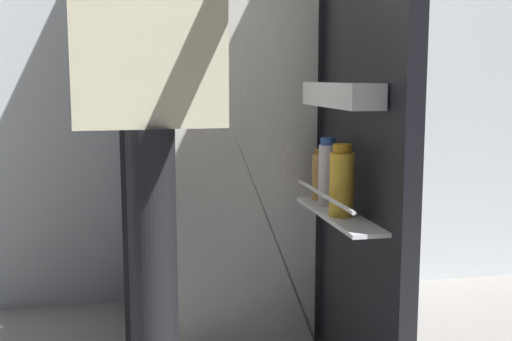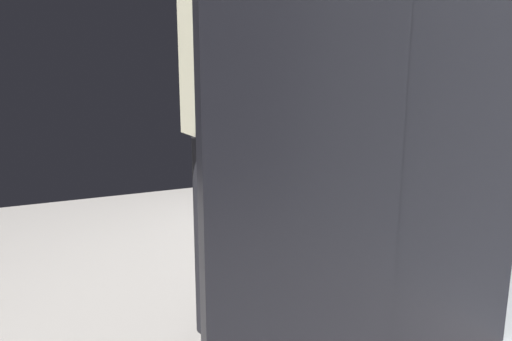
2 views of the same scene
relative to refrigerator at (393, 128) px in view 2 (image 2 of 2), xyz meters
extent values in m
cube|color=silver|center=(-0.03, 0.42, 0.46)|extent=(4.40, 0.10, 2.65)
cube|color=black|center=(-0.03, 0.05, 0.00)|extent=(0.68, 0.64, 1.73)
cube|color=white|center=(-0.03, -0.26, 0.00)|extent=(0.64, 0.01, 1.69)
cube|color=white|center=(-0.03, -0.22, -0.02)|extent=(0.60, 0.09, 0.01)
cube|color=black|center=(0.34, -0.60, 0.01)|extent=(0.05, 0.66, 1.69)
cube|color=white|center=(0.26, -0.60, -0.31)|extent=(0.11, 0.53, 0.01)
cylinder|color=silver|center=(0.21, -0.60, -0.24)|extent=(0.01, 0.51, 0.01)
cube|color=white|center=(0.26, -0.60, 0.05)|extent=(0.10, 0.45, 0.07)
cylinder|color=gold|center=(0.25, -0.64, -0.21)|extent=(0.07, 0.07, 0.18)
cylinder|color=#BC8419|center=(0.25, -0.64, -0.10)|extent=(0.05, 0.05, 0.03)
cylinder|color=tan|center=(0.27, -0.38, -0.22)|extent=(0.05, 0.05, 0.15)
cylinder|color=#996623|center=(0.27, -0.38, -0.14)|extent=(0.04, 0.04, 0.02)
cylinder|color=white|center=(0.26, -0.48, -0.20)|extent=(0.06, 0.06, 0.19)
cylinder|color=#335BB2|center=(0.26, -0.48, -0.10)|extent=(0.05, 0.05, 0.02)
cylinder|color=black|center=(-0.29, -0.55, -0.45)|extent=(0.12, 0.12, 0.83)
cylinder|color=black|center=(-0.28, -0.69, -0.45)|extent=(0.12, 0.12, 0.83)
cube|color=beige|center=(-0.29, -0.62, 0.26)|extent=(0.40, 0.24, 0.59)
cylinder|color=beige|center=(-0.30, -0.43, 0.24)|extent=(0.08, 0.08, 0.56)
camera|label=1|loc=(-0.36, -2.37, 0.10)|focal=45.23mm
camera|label=2|loc=(1.51, -1.30, 0.23)|focal=33.51mm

